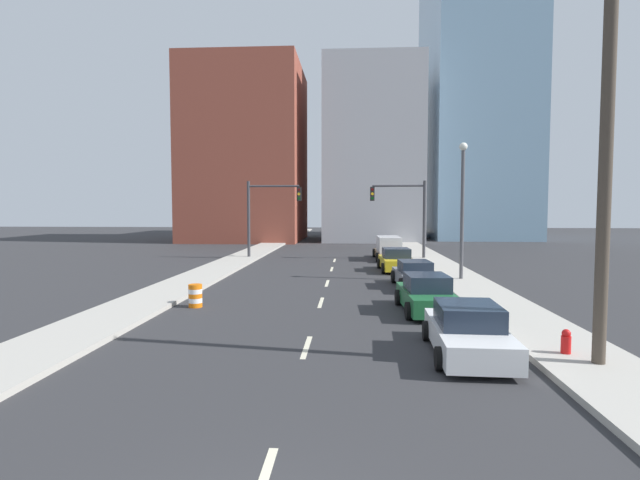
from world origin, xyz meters
The scene contains 21 objects.
sidewalk_left centered at (-7.47, 44.03, 0.09)m, with size 2.77×88.06×0.18m.
sidewalk_right centered at (7.47, 44.03, 0.09)m, with size 2.77×88.06×0.18m.
lane_stripe_at_9m centered at (0.00, 9.42, 0.00)m, with size 0.16×2.40×0.01m, color beige.
lane_stripe_at_16m centered at (0.00, 16.36, 0.00)m, with size 0.16×2.40×0.01m, color beige.
lane_stripe_at_22m centered at (0.00, 21.92, 0.00)m, with size 0.16×2.40×0.01m, color beige.
lane_stripe_at_28m centered at (0.00, 28.23, 0.00)m, with size 0.16×2.40×0.01m, color beige.
lane_stripe_at_34m centered at (0.00, 33.83, 0.00)m, with size 0.16×2.40×0.01m, color beige.
building_brick_left centered at (-12.02, 58.46, 10.92)m, with size 14.00×16.00×21.84m.
building_office_center centered at (3.85, 62.46, 11.03)m, with size 12.00×20.00×22.05m.
building_glass_right centered at (18.32, 66.46, 18.59)m, with size 13.00×20.00×37.18m.
traffic_signal_left centered at (-5.72, 34.69, 4.05)m, with size 4.38×0.35×6.24m.
traffic_signal_right centered at (5.80, 34.69, 4.05)m, with size 4.38×0.35×6.24m.
utility_pole_right_near centered at (7.57, 7.82, 5.50)m, with size 1.60×0.32×10.75m.
traffic_barrel centered at (-5.12, 15.04, 0.47)m, with size 0.56×0.56×0.95m.
street_lamp centered at (7.41, 22.96, 4.49)m, with size 0.44×0.44×7.67m.
fire_hydrant centered at (7.10, 8.64, 0.41)m, with size 0.26×0.26×0.84m.
sedan_white centered at (4.56, 8.93, 0.65)m, with size 2.27×4.72×1.44m.
sedan_green centered at (4.28, 14.65, 0.68)m, with size 2.23×4.54×1.49m.
sedan_gray centered at (4.58, 20.80, 0.64)m, with size 2.19×4.84×1.38m.
sedan_yellow centered at (4.22, 27.51, 0.68)m, with size 2.32×4.45×1.49m.
box_truck_brown centered at (4.25, 34.69, 0.89)m, with size 2.32×6.13×1.84m.
Camera 1 is at (1.31, -4.99, 4.10)m, focal length 28.00 mm.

